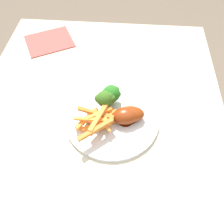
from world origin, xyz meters
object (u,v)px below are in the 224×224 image
at_px(carrot_fries_pile, 99,120).
at_px(broccoli_floret_back, 109,96).
at_px(chicken_drumstick_near, 124,116).
at_px(dining_table, 97,146).
at_px(dinner_plate, 112,117).
at_px(broccoli_floret_front, 111,94).
at_px(water_glass, 131,219).
at_px(chicken_drumstick_far, 128,114).
at_px(broccoli_floret_middle, 105,99).

bearing_deg(carrot_fries_pile, broccoli_floret_back, -17.60).
height_order(broccoli_floret_back, chicken_drumstick_near, broccoli_floret_back).
relative_size(dining_table, chicken_drumstick_near, 7.80).
height_order(dinner_plate, broccoli_floret_front, broccoli_floret_front).
distance_m(chicken_drumstick_near, water_glass, 0.27).
relative_size(carrot_fries_pile, water_glass, 1.18).
xyz_separation_m(dining_table, dinner_plate, (0.04, -0.04, 0.12)).
distance_m(dinner_plate, carrot_fries_pile, 0.06).
height_order(carrot_fries_pile, chicken_drumstick_near, carrot_fries_pile).
relative_size(dining_table, chicken_drumstick_far, 8.19).
height_order(dining_table, broccoli_floret_front, broccoli_floret_front).
relative_size(broccoli_floret_back, chicken_drumstick_near, 0.50).
xyz_separation_m(chicken_drumstick_near, water_glass, (-0.26, -0.02, 0.02)).
distance_m(carrot_fries_pile, chicken_drumstick_far, 0.09).
relative_size(dinner_plate, chicken_drumstick_near, 2.07).
bearing_deg(broccoli_floret_middle, broccoli_floret_front, -35.45).
height_order(chicken_drumstick_near, chicken_drumstick_far, chicken_drumstick_near).
bearing_deg(dining_table, carrot_fries_pile, -62.21).
distance_m(broccoli_floret_middle, chicken_drumstick_near, 0.07).
relative_size(dinner_plate, water_glass, 2.38).
bearing_deg(chicken_drumstick_near, broccoli_floret_back, 42.88).
distance_m(dining_table, broccoli_floret_back, 0.19).
bearing_deg(chicken_drumstick_near, dining_table, 108.09).
bearing_deg(broccoli_floret_front, chicken_drumstick_far, -135.03).
xyz_separation_m(carrot_fries_pile, chicken_drumstick_near, (0.02, -0.07, -0.00)).
bearing_deg(chicken_drumstick_near, broccoli_floret_middle, 56.32).
distance_m(broccoli_floret_back, carrot_fries_pile, 0.08).
bearing_deg(broccoli_floret_back, water_glass, -167.21).
xyz_separation_m(broccoli_floret_middle, chicken_drumstick_near, (-0.04, -0.06, -0.02)).
distance_m(dinner_plate, broccoli_floret_front, 0.07).
bearing_deg(carrot_fries_pile, broccoli_floret_front, -19.32).
height_order(broccoli_floret_front, carrot_fries_pile, broccoli_floret_front).
bearing_deg(broccoli_floret_back, dinner_plate, -162.39).
height_order(broccoli_floret_middle, chicken_drumstick_far, broccoli_floret_middle).
bearing_deg(broccoli_floret_front, dinner_plate, -172.84).
height_order(dining_table, chicken_drumstick_far, chicken_drumstick_far).
xyz_separation_m(broccoli_floret_front, chicken_drumstick_near, (-0.06, -0.04, -0.02)).
bearing_deg(chicken_drumstick_near, dinner_plate, 71.00).
distance_m(dining_table, broccoli_floret_middle, 0.18).
distance_m(dinner_plate, broccoli_floret_middle, 0.06).
height_order(dinner_plate, carrot_fries_pile, carrot_fries_pile).
relative_size(dinner_plate, broccoli_floret_front, 4.12).
bearing_deg(dinner_plate, chicken_drumstick_near, -109.00).
bearing_deg(chicken_drumstick_far, broccoli_floret_front, 44.97).
distance_m(broccoli_floret_middle, water_glass, 0.31).
bearing_deg(water_glass, broccoli_floret_middle, 15.09).
xyz_separation_m(dining_table, broccoli_floret_front, (0.09, -0.04, 0.17)).
distance_m(dining_table, chicken_drumstick_near, 0.17).
relative_size(broccoli_floret_front, chicken_drumstick_near, 0.50).
distance_m(broccoli_floret_back, chicken_drumstick_far, 0.07).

